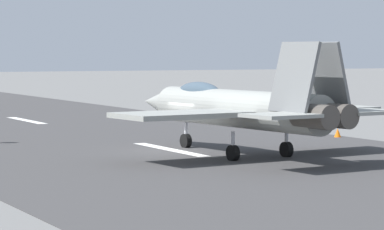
{
  "coord_description": "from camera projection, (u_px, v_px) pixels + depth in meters",
  "views": [
    {
      "loc": [
        -46.73,
        22.6,
        5.17
      ],
      "look_at": [
        -5.07,
        1.52,
        2.2
      ],
      "focal_mm": 93.66,
      "sensor_mm": 36.0,
      "label": 1
    }
  ],
  "objects": [
    {
      "name": "ground_plane",
      "position": [
        174.0,
        151.0,
        52.12
      ],
      "size": [
        400.0,
        400.0,
        0.0
      ],
      "primitive_type": "plane",
      "color": "slate"
    },
    {
      "name": "runway_strip",
      "position": [
        174.0,
        151.0,
        52.11
      ],
      "size": [
        240.0,
        26.0,
        0.02
      ],
      "color": "#3A393A",
      "rests_on": "ground"
    },
    {
      "name": "marker_cone_mid",
      "position": [
        338.0,
        133.0,
        60.13
      ],
      "size": [
        0.44,
        0.44,
        0.55
      ],
      "primitive_type": "cone",
      "color": "orange",
      "rests_on": "ground"
    },
    {
      "name": "fighter_jet",
      "position": [
        238.0,
        107.0,
        49.42
      ],
      "size": [
        17.27,
        14.26,
        5.61
      ],
      "color": "gray",
      "rests_on": "ground"
    },
    {
      "name": "marker_cone_far",
      "position": [
        204.0,
        116.0,
        75.63
      ],
      "size": [
        0.44,
        0.44,
        0.55
      ],
      "primitive_type": "cone",
      "color": "orange",
      "rests_on": "ground"
    }
  ]
}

